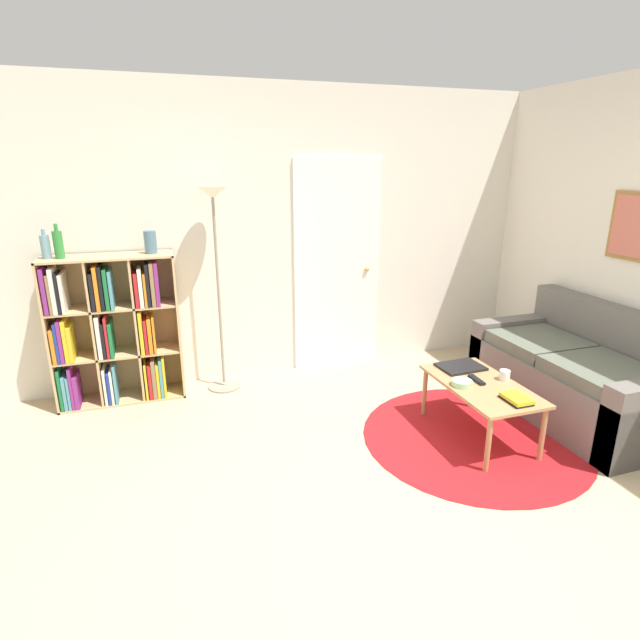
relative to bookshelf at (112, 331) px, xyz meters
The scene contains 16 objects.
ground_plane 2.95m from the bookshelf, 54.93° to the right, with size 14.00×14.00×0.00m, color tan.
wall_back 1.82m from the bookshelf, ahead, with size 7.49×0.11×2.60m.
wall_right 4.14m from the bookshelf, 15.50° to the right, with size 0.08×5.56×2.60m.
rug 2.99m from the bookshelf, 30.68° to the right, with size 1.63×1.63×0.01m.
bookshelf is the anchor object (origin of this frame).
floor_lamp 1.15m from the bookshelf, ahead, with size 0.29×0.29×1.76m.
couch 3.81m from the bookshelf, 21.47° to the right, with size 0.84×1.59×0.86m.
coffee_table 2.95m from the bookshelf, 29.93° to the right, with size 0.51×0.90×0.42m.
laptop 2.83m from the bookshelf, 24.48° to the right, with size 0.35×0.26×0.02m.
bowl 2.81m from the bookshelf, 31.23° to the right, with size 0.15×0.15×0.04m.
book_stack_on_table 3.16m from the bookshelf, 34.39° to the right, with size 0.14×0.19×0.04m.
cup 3.12m from the bookshelf, 28.05° to the right, with size 0.08×0.08×0.08m.
remote 2.92m from the bookshelf, 29.15° to the right, with size 0.05×0.17×0.02m.
bottle_left 0.82m from the bookshelf, behind, with size 0.07×0.07×0.22m.
bottle_middle 0.79m from the bookshelf, behind, with size 0.07×0.07×0.26m.
vase_on_shelf 0.80m from the bookshelf, ahead, with size 0.10×0.10×0.18m.
Camera 1 is at (-1.23, -1.87, 1.93)m, focal length 28.00 mm.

